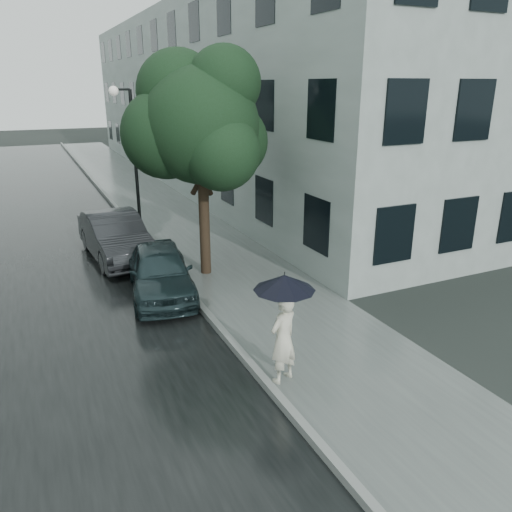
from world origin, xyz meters
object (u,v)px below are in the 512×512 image
car_near (160,271)px  lamp_post (130,153)px  pedestrian (283,339)px  street_tree (199,123)px  car_far (116,236)px

car_near → lamp_post: bearing=93.0°
pedestrian → car_near: bearing=-100.4°
pedestrian → street_tree: 6.94m
street_tree → car_far: (-2.12, 2.25, -3.50)m
street_tree → car_near: size_ratio=1.62×
pedestrian → street_tree: size_ratio=0.27×
car_near → car_far: 3.45m
car_far → street_tree: bearing=-50.7°
street_tree → car_near: (-1.60, -1.16, -3.57)m
pedestrian → car_far: (-1.52, 8.30, -0.14)m
pedestrian → car_near: 4.99m
street_tree → car_far: 4.68m
pedestrian → car_far: bearing=-101.6°
lamp_post → car_far: (-1.12, -2.33, -2.23)m
street_tree → car_far: street_tree is taller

